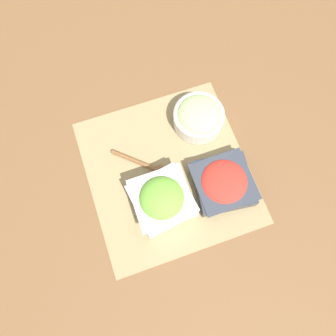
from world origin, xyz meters
The scene contains 6 objects.
ground_plane centered at (0.00, 0.00, 0.00)m, with size 3.00×3.00×0.00m, color brown.
placemat centered at (0.00, 0.00, 0.00)m, with size 0.48×0.46×0.00m.
cucumber_bowl centered at (0.12, -0.14, 0.04)m, with size 0.15×0.15×0.08m.
lettuce_bowl centered at (-0.08, 0.05, 0.05)m, with size 0.17×0.17×0.10m.
tomato_bowl centered at (-0.09, -0.13, 0.03)m, with size 0.17×0.17×0.06m.
wooden_spoon centered at (0.02, 0.04, 0.01)m, with size 0.15×0.16×0.02m.
Camera 1 is at (-0.28, 0.10, 0.92)m, focal length 35.00 mm.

